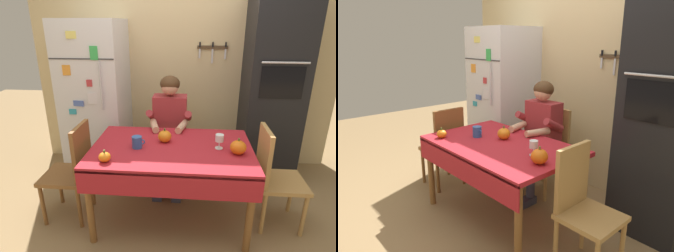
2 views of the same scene
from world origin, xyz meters
The scene contains 14 objects.
ground_plane centered at (0.00, 0.00, 0.00)m, with size 10.00×10.00×0.00m, color #93754C.
back_wall_assembly centered at (0.05, 1.35, 1.30)m, with size 3.70×0.13×2.60m.
refrigerator centered at (-0.95, 0.96, 0.90)m, with size 0.68×0.71×1.80m.
wall_oven centered at (1.05, 1.00, 1.05)m, with size 0.60×0.64×2.10m.
dining_table centered at (0.00, 0.08, 0.66)m, with size 1.40×0.90×0.74m.
chair_behind_person centered at (-0.07, 0.87, 0.51)m, with size 0.40×0.40×0.93m.
seated_person centered at (-0.07, 0.68, 0.74)m, with size 0.47×0.55×1.25m.
chair_left_side centered at (-0.90, 0.04, 0.51)m, with size 0.40×0.40×0.93m.
chair_right_side centered at (0.90, 0.10, 0.51)m, with size 0.40×0.40×0.93m.
coffee_mug centered at (-0.30, 0.05, 0.79)m, with size 0.12×0.09×0.10m.
wine_glass centered at (0.41, 0.10, 0.83)m, with size 0.07×0.07×0.13m.
pumpkin_large centered at (0.56, 0.01, 0.80)m, with size 0.13×0.13×0.14m.
pumpkin_medium centered at (-0.07, 0.20, 0.79)m, with size 0.12×0.12×0.13m.
pumpkin_small centered at (-0.50, -0.22, 0.78)m, with size 0.09×0.09×0.10m.
Camera 1 is at (0.16, -2.08, 1.77)m, focal length 29.35 mm.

